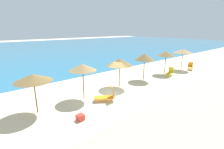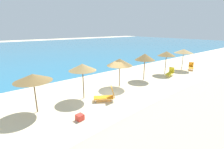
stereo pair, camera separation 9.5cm
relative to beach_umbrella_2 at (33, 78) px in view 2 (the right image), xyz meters
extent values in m
plane|color=beige|center=(6.20, -0.74, -2.42)|extent=(160.00, 160.00, 0.00)
cube|color=teal|center=(6.20, 37.43, -2.41)|extent=(160.00, 63.93, 0.01)
ellipsoid|color=beige|center=(5.04, -8.85, -1.55)|extent=(39.20, 8.22, 1.74)
cylinder|color=brown|center=(0.00, 0.00, -1.25)|extent=(0.08, 0.08, 2.33)
cone|color=olive|center=(0.00, 0.00, 0.01)|extent=(2.38, 2.38, 0.48)
cylinder|color=brown|center=(3.61, 0.02, -1.19)|extent=(0.08, 0.08, 2.45)
cone|color=#9E7F4C|center=(3.61, 0.02, 0.15)|extent=(2.14, 2.14, 0.52)
cylinder|color=brown|center=(7.64, 0.21, -1.30)|extent=(0.08, 0.08, 2.24)
cone|color=olive|center=(7.64, 0.21, 0.00)|extent=(2.41, 2.41, 0.66)
cylinder|color=brown|center=(11.25, 0.19, -1.25)|extent=(0.09, 0.09, 2.33)
cone|color=olive|center=(11.25, 0.19, 0.11)|extent=(2.16, 2.16, 0.69)
cylinder|color=brown|center=(15.19, 0.10, -1.23)|extent=(0.08, 0.08, 2.38)
cone|color=olive|center=(15.19, 0.10, 0.09)|extent=(2.10, 2.10, 0.55)
cylinder|color=brown|center=(18.84, -0.15, -1.21)|extent=(0.07, 0.07, 2.42)
cone|color=tan|center=(18.84, -0.15, 0.12)|extent=(2.43, 2.43, 0.53)
cube|color=orange|center=(4.50, -1.46, -2.13)|extent=(1.63, 1.38, 0.07)
cube|color=orange|center=(5.10, -1.85, -1.69)|extent=(0.59, 0.70, 0.88)
cylinder|color=silver|center=(4.11, -0.88, -2.29)|extent=(0.04, 0.04, 0.25)
cylinder|color=silver|center=(3.81, -1.34, -2.29)|extent=(0.04, 0.04, 0.25)
cylinder|color=silver|center=(5.19, -1.58, -2.29)|extent=(0.04, 0.04, 0.25)
cylinder|color=silver|center=(4.88, -2.05, -2.29)|extent=(0.04, 0.04, 0.25)
cube|color=orange|center=(19.47, -1.11, -2.07)|extent=(1.36, 1.08, 0.07)
cube|color=orange|center=(19.98, -0.85, -1.74)|extent=(0.44, 0.62, 0.66)
cylinder|color=silver|center=(18.90, -1.12, -2.26)|extent=(0.04, 0.04, 0.31)
cylinder|color=silver|center=(19.12, -1.57, -2.26)|extent=(0.04, 0.04, 0.31)
cylinder|color=silver|center=(19.82, -0.65, -2.26)|extent=(0.04, 0.04, 0.31)
cylinder|color=silver|center=(20.05, -1.10, -2.26)|extent=(0.04, 0.04, 0.31)
cube|color=yellow|center=(14.56, -0.92, -2.10)|extent=(1.65, 0.95, 0.07)
cube|color=yellow|center=(15.28, -0.73, -1.77)|extent=(0.36, 0.62, 0.66)
cylinder|color=silver|center=(13.86, -0.84, -2.28)|extent=(0.04, 0.04, 0.28)
cylinder|color=silver|center=(13.99, -1.32, -2.28)|extent=(0.04, 0.04, 0.28)
cylinder|color=silver|center=(15.14, -0.51, -2.28)|extent=(0.04, 0.04, 0.28)
cylinder|color=silver|center=(15.27, -0.99, -2.28)|extent=(0.04, 0.04, 0.28)
cube|color=red|center=(1.72, -2.74, -2.24)|extent=(0.48, 0.49, 0.36)
camera|label=1|loc=(-2.54, -10.87, 3.03)|focal=26.28mm
camera|label=2|loc=(-2.46, -10.93, 3.03)|focal=26.28mm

